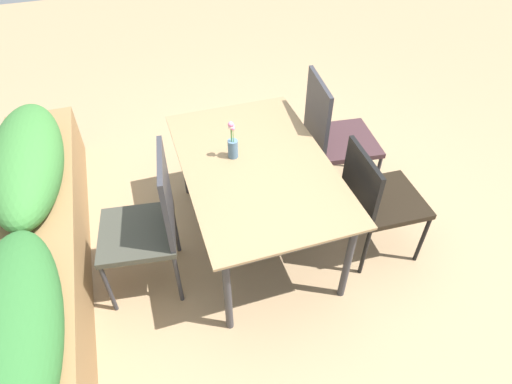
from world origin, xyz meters
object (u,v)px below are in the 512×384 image
Objects in this scene: flower_vase at (233,144)px; planter_box at (32,252)px; chair_near_left at (377,196)px; chair_far_side at (150,220)px; dining_table at (256,170)px; chair_near_right at (333,133)px.

flower_vase is 0.09× the size of planter_box.
chair_near_left is 0.28× the size of planter_box.
chair_far_side is at bearing 113.32° from flower_vase.
flower_vase is at bearing -58.67° from chair_far_side.
dining_table is at bearing -70.96° from chair_far_side.
dining_table is 0.47× the size of planter_box.
chair_near_right reaches higher than dining_table.
planter_box is at bearing 94.74° from flower_vase.
dining_table is at bearing -110.84° from chair_near_left.
dining_table is 0.23m from flower_vase.
chair_near_left reaches higher than planter_box.
chair_near_right reaches higher than chair_far_side.
chair_near_right is 2.23m from planter_box.
flower_vase is (0.26, -0.61, 0.25)m from chair_far_side.
chair_near_left is (-0.67, -0.02, -0.07)m from chair_near_right.
chair_far_side is (-0.48, 1.46, -0.01)m from chair_near_right.
chair_far_side is 1.48m from chair_near_left.
chair_far_side reaches higher than chair_near_left.
chair_far_side is 0.78m from planter_box.
chair_far_side reaches higher than planter_box.
chair_near_left is at bearing -117.48° from flower_vase.
planter_box is (-0.33, 2.20, -0.21)m from chair_near_right.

